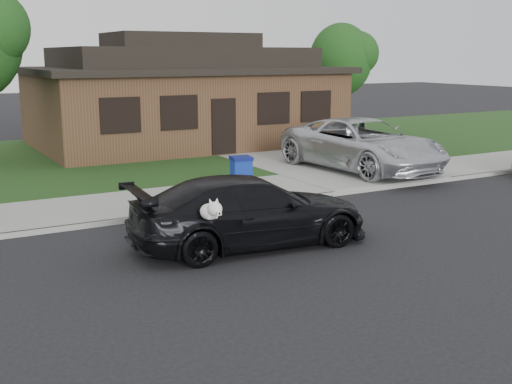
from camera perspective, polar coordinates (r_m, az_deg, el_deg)
ground at (r=13.32m, az=2.75°, el=-4.89°), size 120.00×120.00×0.00m
sidewalk at (r=17.60m, az=-5.87°, el=-0.52°), size 60.00×3.00×0.12m
curb at (r=16.27m, az=-3.77°, el=-1.53°), size 60.00×0.12×0.12m
lawn at (r=25.03m, az=-13.18°, el=3.00°), size 60.00×13.00×0.13m
driveway at (r=24.70m, az=2.33°, el=3.20°), size 4.50×13.00×0.14m
sedan at (r=13.20m, az=-0.56°, el=-1.74°), size 5.17×2.52×1.46m
minivan at (r=21.54m, az=9.44°, el=4.20°), size 3.26×6.29×1.69m
recycling_bin at (r=18.23m, az=-1.32°, el=1.71°), size 0.67×0.67×0.95m
house at (r=28.00m, az=-6.60°, el=8.44°), size 12.60×8.60×4.65m
tree_1 at (r=31.49m, az=7.86°, el=11.68°), size 3.15×3.00×5.25m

